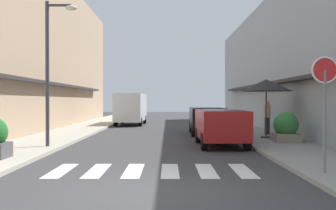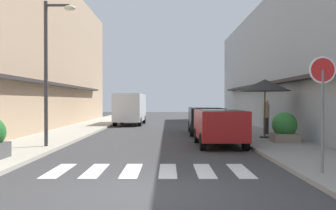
% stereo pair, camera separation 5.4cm
% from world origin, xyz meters
% --- Properties ---
extents(ground_plane, '(84.09, 84.09, 0.00)m').
position_xyz_m(ground_plane, '(0.00, 15.29, 0.00)').
color(ground_plane, '#38383A').
extents(sidewalk_left, '(2.83, 53.51, 0.12)m').
position_xyz_m(sidewalk_left, '(-5.01, 15.29, 0.06)').
color(sidewalk_left, '#ADA899').
rests_on(sidewalk_left, ground_plane).
extents(sidewalk_right, '(2.83, 53.51, 0.12)m').
position_xyz_m(sidewalk_right, '(5.01, 15.29, 0.06)').
color(sidewalk_right, gray).
rests_on(sidewalk_right, ground_plane).
extents(building_row_left, '(5.50, 36.40, 9.98)m').
position_xyz_m(building_row_left, '(-8.92, 16.20, 4.99)').
color(building_row_left, tan).
rests_on(building_row_left, ground_plane).
extents(building_row_right, '(5.50, 36.40, 8.13)m').
position_xyz_m(building_row_right, '(8.92, 16.20, 4.07)').
color(building_row_right, '#939EA8').
rests_on(building_row_right, ground_plane).
extents(crosswalk, '(5.20, 2.20, 0.01)m').
position_xyz_m(crosswalk, '(-0.00, 2.55, 0.01)').
color(crosswalk, silver).
rests_on(crosswalk, ground_plane).
extents(parked_car_near, '(1.84, 3.99, 1.47)m').
position_xyz_m(parked_car_near, '(2.54, 8.19, 0.92)').
color(parked_car_near, maroon).
rests_on(parked_car_near, ground_plane).
extents(parked_car_mid, '(1.88, 4.51, 1.47)m').
position_xyz_m(parked_car_mid, '(2.54, 14.02, 0.92)').
color(parked_car_mid, black).
rests_on(parked_car_mid, ground_plane).
extents(delivery_van, '(2.12, 5.45, 2.37)m').
position_xyz_m(delivery_van, '(-2.39, 22.61, 1.41)').
color(delivery_van, silver).
rests_on(delivery_van, ground_plane).
extents(round_street_sign, '(0.65, 0.07, 2.77)m').
position_xyz_m(round_street_sign, '(4.14, 1.61, 2.24)').
color(round_street_sign, slate).
rests_on(round_street_sign, sidewalk_right).
extents(street_lamp, '(1.19, 0.28, 5.46)m').
position_xyz_m(street_lamp, '(-3.94, 7.25, 3.45)').
color(street_lamp, '#38383D').
rests_on(street_lamp, sidewalk_left).
extents(cafe_umbrella, '(2.36, 2.36, 2.71)m').
position_xyz_m(cafe_umbrella, '(4.96, 10.68, 2.54)').
color(cafe_umbrella, '#262626').
rests_on(cafe_umbrella, sidewalk_right).
extents(planter_midblock, '(1.04, 1.04, 1.24)m').
position_xyz_m(planter_midblock, '(5.34, 8.82, 0.70)').
color(planter_midblock, gray).
rests_on(planter_midblock, sidewalk_right).
extents(planter_far, '(0.93, 0.93, 1.09)m').
position_xyz_m(planter_far, '(4.75, 16.64, 0.62)').
color(planter_far, '#4C4C4C').
rests_on(planter_far, sidewalk_right).
extents(pedestrian_walking_near, '(0.34, 0.34, 1.76)m').
position_xyz_m(pedestrian_walking_near, '(5.50, 12.62, 1.05)').
color(pedestrian_walking_near, '#282B33').
rests_on(pedestrian_walking_near, sidewalk_right).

